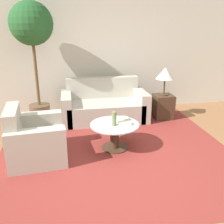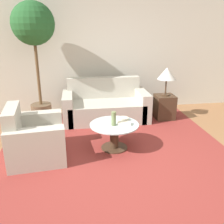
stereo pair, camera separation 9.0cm
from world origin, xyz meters
TOP-DOWN VIEW (x-y plane):
  - ground_plane at (0.00, 0.00)m, footprint 14.00×14.00m
  - wall_back at (0.00, 2.79)m, footprint 10.00×0.06m
  - rug at (0.03, 0.65)m, footprint 3.70×3.65m
  - sofa_main at (0.05, 2.06)m, footprint 1.78×0.88m
  - armchair at (-1.25, 0.55)m, footprint 0.89×0.99m
  - coffee_table at (0.03, 0.65)m, footprint 0.79×0.79m
  - side_table at (1.32, 1.88)m, footprint 0.40×0.40m
  - table_lamp at (1.32, 1.88)m, footprint 0.38×0.38m
  - potted_plant at (-1.31, 2.20)m, footprint 0.83×0.83m
  - vase at (0.01, 0.60)m, footprint 0.07×0.07m
  - bowl at (0.20, 0.79)m, footprint 0.18×0.18m
  - book_stack at (0.18, 0.61)m, footprint 0.24×0.17m

SIDE VIEW (x-z plane):
  - ground_plane at x=0.00m, z-range 0.00..0.00m
  - rug at x=0.03m, z-range 0.00..0.01m
  - side_table at x=1.32m, z-range 0.00..0.52m
  - sofa_main at x=0.05m, z-range -0.15..0.71m
  - coffee_table at x=0.03m, z-range 0.06..0.49m
  - armchair at x=-1.25m, z-range -0.13..0.69m
  - book_stack at x=0.18m, z-range 0.43..0.47m
  - bowl at x=0.20m, z-range 0.43..0.48m
  - vase at x=0.01m, z-range 0.43..0.66m
  - table_lamp at x=1.32m, z-range 0.68..1.27m
  - wall_back at x=0.00m, z-range 0.00..2.60m
  - potted_plant at x=-1.31m, z-range 0.59..2.97m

